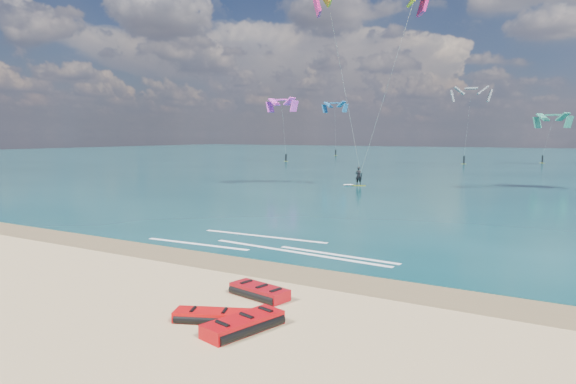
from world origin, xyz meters
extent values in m
plane|color=tan|center=(0.00, 40.00, 0.00)|extent=(320.00, 320.00, 0.00)
cube|color=brown|center=(0.00, 3.00, 0.00)|extent=(320.00, 2.40, 0.01)
cube|color=#0A363C|center=(0.00, 104.00, 0.02)|extent=(320.00, 200.00, 0.04)
cube|color=#B9CF18|center=(-5.90, 34.52, 0.07)|extent=(1.46, 0.95, 0.06)
imported|color=black|center=(-5.90, 34.52, 1.02)|extent=(0.74, 0.54, 1.85)
cylinder|color=black|center=(-5.59, 34.21, 1.29)|extent=(0.54, 0.26, 0.04)
cube|color=white|center=(-1.84, 5.00, 0.04)|extent=(5.65, 0.54, 0.01)
cube|color=white|center=(3.03, 5.86, 0.04)|extent=(8.92, 0.95, 0.01)
cube|color=white|center=(4.76, 6.30, 0.04)|extent=(5.67, 0.64, 0.01)
cube|color=white|center=(-0.12, 8.10, 0.04)|extent=(6.96, 0.49, 0.01)
camera|label=1|loc=(13.66, -13.16, 5.11)|focal=32.00mm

